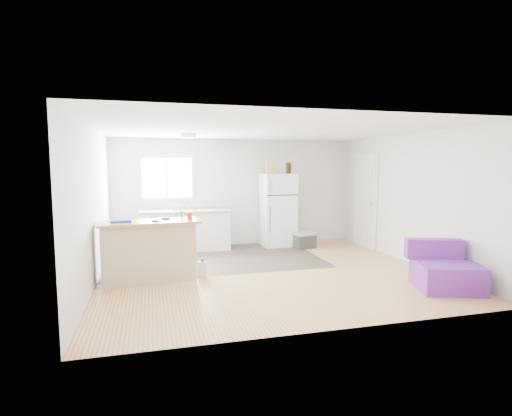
{
  "coord_description": "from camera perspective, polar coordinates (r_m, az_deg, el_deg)",
  "views": [
    {
      "loc": [
        -1.9,
        -6.39,
        1.82
      ],
      "look_at": [
        -0.03,
        0.7,
        1.03
      ],
      "focal_mm": 28.0,
      "sensor_mm": 36.0,
      "label": 1
    }
  ],
  "objects": [
    {
      "name": "interior_door",
      "position": [
        9.22,
        15.36,
        0.92
      ],
      "size": [
        0.11,
        0.92,
        2.1
      ],
      "color": "white",
      "rests_on": "right_wall"
    },
    {
      "name": "bottle_left",
      "position": [
        9.0,
        4.53,
        5.71
      ],
      "size": [
        0.07,
        0.07,
        0.25
      ],
      "primitive_type": "cylinder",
      "rotation": [
        0.0,
        0.0,
        -0.06
      ],
      "color": "#341F09",
      "rests_on": "refrigerator"
    },
    {
      "name": "blue_tray",
      "position": [
        6.44,
        -18.74,
        -1.77
      ],
      "size": [
        0.32,
        0.25,
        0.04
      ],
      "primitive_type": "cube",
      "rotation": [
        0.0,
        0.0,
        0.1
      ],
      "color": "blue",
      "rests_on": "peninsula"
    },
    {
      "name": "ceiling_fixture",
      "position": [
        7.64,
        -9.67,
        10.1
      ],
      "size": [
        0.3,
        0.3,
        0.07
      ],
      "primitive_type": "cylinder",
      "color": "white",
      "rests_on": "ceiling"
    },
    {
      "name": "cleaner_jug",
      "position": [
        6.61,
        -7.64,
        -8.68
      ],
      "size": [
        0.17,
        0.15,
        0.31
      ],
      "rotation": [
        0.0,
        0.0,
        -0.42
      ],
      "color": "silver",
      "rests_on": "floor"
    },
    {
      "name": "refrigerator",
      "position": [
        9.02,
        3.12,
        -0.27
      ],
      "size": [
        0.73,
        0.7,
        1.63
      ],
      "rotation": [
        0.0,
        0.0,
        0.02
      ],
      "color": "white",
      "rests_on": "floor"
    },
    {
      "name": "peninsula",
      "position": [
        6.53,
        -15.05,
        -5.89
      ],
      "size": [
        1.59,
        0.71,
        0.95
      ],
      "rotation": [
        0.0,
        0.0,
        0.08
      ],
      "color": "#BFAB8A",
      "rests_on": "floor"
    },
    {
      "name": "red_cup",
      "position": [
        6.51,
        -9.46,
        -1.07
      ],
      "size": [
        0.09,
        0.09,
        0.12
      ],
      "primitive_type": "cylinder",
      "rotation": [
        0.0,
        0.0,
        0.14
      ],
      "color": "red",
      "rests_on": "peninsula"
    },
    {
      "name": "bottle_right",
      "position": [
        9.05,
        4.83,
        5.7
      ],
      "size": [
        0.08,
        0.08,
        0.25
      ],
      "primitive_type": "cylinder",
      "rotation": [
        0.0,
        0.0,
        0.17
      ],
      "color": "#341F09",
      "rests_on": "refrigerator"
    },
    {
      "name": "room",
      "position": [
        6.69,
        1.74,
        0.8
      ],
      "size": [
        5.51,
        5.01,
        2.41
      ],
      "color": "#9C7041",
      "rests_on": "ground"
    },
    {
      "name": "mop",
      "position": [
        6.48,
        -10.91,
        -8.15
      ],
      "size": [
        0.2,
        0.32,
        1.13
      ],
      "rotation": [
        0.0,
        0.0,
        -0.13
      ],
      "color": "green",
      "rests_on": "floor"
    },
    {
      "name": "cardboard_box",
      "position": [
        8.85,
        2.04,
        5.88
      ],
      "size": [
        0.21,
        0.11,
        0.3
      ],
      "primitive_type": "cube",
      "rotation": [
        0.0,
        0.0,
        -0.08
      ],
      "color": "tan",
      "rests_on": "refrigerator"
    },
    {
      "name": "vinyl_zone",
      "position": [
        7.94,
        -5.95,
        -7.14
      ],
      "size": [
        4.05,
        2.5,
        0.0
      ],
      "primitive_type": "cube",
      "color": "#312925",
      "rests_on": "floor"
    },
    {
      "name": "purple_seat",
      "position": [
        6.59,
        25.36,
        -8.21
      ],
      "size": [
        1.06,
        1.04,
        0.7
      ],
      "rotation": [
        0.0,
        0.0,
        -0.32
      ],
      "color": "purple",
      "rests_on": "floor"
    },
    {
      "name": "kitchen_cabinets",
      "position": [
        8.73,
        -10.0,
        -3.06
      ],
      "size": [
        1.97,
        0.76,
        1.13
      ],
      "rotation": [
        0.0,
        0.0,
        -0.08
      ],
      "color": "white",
      "rests_on": "floor"
    },
    {
      "name": "window",
      "position": [
        8.89,
        -12.58,
        4.25
      ],
      "size": [
        1.18,
        0.06,
        0.98
      ],
      "color": "white",
      "rests_on": "back_wall"
    },
    {
      "name": "tool_b",
      "position": [
        6.34,
        -14.22,
        -1.8
      ],
      "size": [
        0.11,
        0.07,
        0.03
      ],
      "primitive_type": "cube",
      "rotation": [
        0.0,
        0.0,
        -0.36
      ],
      "color": "black",
      "rests_on": "peninsula"
    },
    {
      "name": "cooler",
      "position": [
        8.88,
        6.97,
        -4.56
      ],
      "size": [
        0.5,
        0.38,
        0.35
      ],
      "rotation": [
        0.0,
        0.0,
        0.16
      ],
      "color": "#313133",
      "rests_on": "floor"
    },
    {
      "name": "tool_a",
      "position": [
        6.55,
        -12.78,
        -1.5
      ],
      "size": [
        0.14,
        0.05,
        0.03
      ],
      "primitive_type": "cube",
      "rotation": [
        0.0,
        0.0,
        -0.02
      ],
      "color": "black",
      "rests_on": "peninsula"
    }
  ]
}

